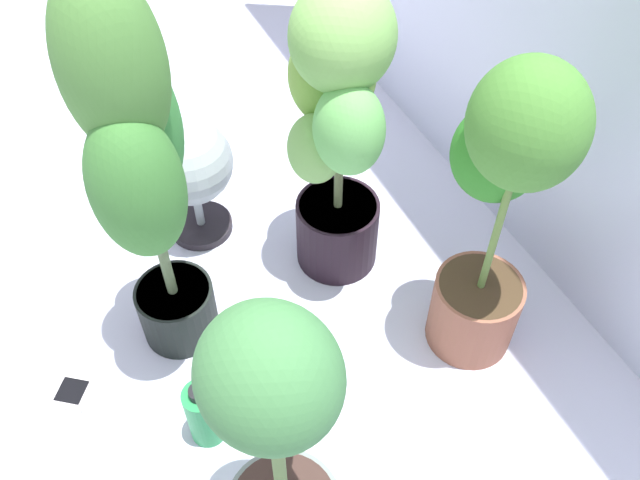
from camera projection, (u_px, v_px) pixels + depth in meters
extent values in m
plane|color=silver|center=(272.00, 409.00, 1.63)|extent=(8.00, 8.00, 0.00)
cylinder|color=brown|center=(473.00, 311.00, 1.69)|extent=(0.22, 0.22, 0.21)
cylinder|color=#402E1D|center=(480.00, 287.00, 1.62)|extent=(0.20, 0.20, 0.02)
cylinder|color=olive|center=(505.00, 205.00, 1.41)|extent=(0.02, 0.02, 0.55)
ellipsoid|color=#45802F|center=(528.00, 125.00, 1.25)|extent=(0.30, 0.29, 0.27)
ellipsoid|color=#2E7C24|center=(497.00, 153.00, 1.41)|extent=(0.26, 0.26, 0.23)
cylinder|color=#5B7840|center=(277.00, 442.00, 1.08)|extent=(0.02, 0.02, 0.54)
ellipsoid|color=#3E7840|center=(269.00, 376.00, 0.92)|extent=(0.26, 0.25, 0.22)
ellipsoid|color=#436929|center=(263.00, 371.00, 1.09)|extent=(0.23, 0.23, 0.20)
cylinder|color=black|center=(337.00, 231.00, 1.87)|extent=(0.22, 0.22, 0.21)
cylinder|color=#482A24|center=(338.00, 207.00, 1.80)|extent=(0.21, 0.21, 0.02)
cylinder|color=#677346|center=(340.00, 119.00, 1.58)|extent=(0.02, 0.02, 0.57)
ellipsoid|color=#7AB357|center=(343.00, 36.00, 1.41)|extent=(0.29, 0.29, 0.25)
ellipsoid|color=#79AA41|center=(332.00, 74.00, 1.58)|extent=(0.23, 0.24, 0.26)
ellipsoid|color=#68B65A|center=(349.00, 130.00, 1.48)|extent=(0.21, 0.21, 0.23)
ellipsoid|color=#7AB159|center=(315.00, 149.00, 1.59)|extent=(0.18, 0.17, 0.19)
cylinder|color=black|center=(178.00, 310.00, 1.72)|extent=(0.19, 0.19, 0.16)
cylinder|color=#3E331B|center=(173.00, 292.00, 1.67)|extent=(0.18, 0.18, 0.02)
cylinder|color=#5E734A|center=(143.00, 182.00, 1.39)|extent=(0.03, 0.03, 0.73)
ellipsoid|color=#497E36|center=(112.00, 67.00, 1.18)|extent=(0.27, 0.27, 0.38)
ellipsoid|color=#39813C|center=(136.00, 124.00, 1.37)|extent=(0.25, 0.25, 0.39)
ellipsoid|color=#3B7732|center=(137.00, 187.00, 1.29)|extent=(0.25, 0.25, 0.35)
cube|color=white|center=(73.00, 393.00, 1.65)|extent=(0.11, 0.11, 0.02)
cube|color=black|center=(72.00, 391.00, 1.64)|extent=(0.09, 0.09, 0.00)
cylinder|color=black|center=(202.00, 225.00, 2.00)|extent=(0.18, 0.18, 0.03)
cylinder|color=#9EAAAA|center=(198.00, 208.00, 1.95)|extent=(0.02, 0.02, 0.12)
sphere|color=#9EAAAA|center=(189.00, 162.00, 1.82)|extent=(0.26, 0.26, 0.23)
cylinder|color=#248F48|center=(205.00, 414.00, 1.53)|extent=(0.08, 0.08, 0.17)
cylinder|color=black|center=(199.00, 392.00, 1.45)|extent=(0.05, 0.05, 0.02)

